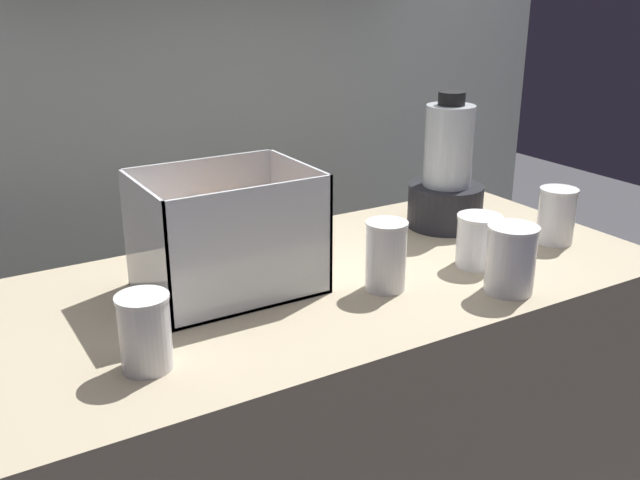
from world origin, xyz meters
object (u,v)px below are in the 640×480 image
(blender_pitcher, at_px, (447,179))
(juice_cup_carrot_right, at_px, (478,242))
(juice_cup_carrot_middle, at_px, (510,263))
(juice_cup_pomegranate_left, at_px, (386,260))
(juice_cup_carrot_far_left, at_px, (145,336))
(juice_cup_beet_far_right, at_px, (556,218))
(carrot_display_bin, at_px, (229,251))

(blender_pitcher, bearing_deg, juice_cup_carrot_right, -114.79)
(blender_pitcher, bearing_deg, juice_cup_carrot_middle, -112.05)
(juice_cup_pomegranate_left, height_order, juice_cup_carrot_right, juice_cup_pomegranate_left)
(juice_cup_carrot_far_left, xyz_separation_m, juice_cup_pomegranate_left, (0.48, 0.05, 0.00))
(juice_cup_carrot_right, relative_size, juice_cup_beet_far_right, 0.86)
(carrot_display_bin, xyz_separation_m, juice_cup_beet_far_right, (0.72, -0.14, -0.02))
(blender_pitcher, bearing_deg, juice_cup_beet_far_right, -57.12)
(carrot_display_bin, distance_m, juice_cup_beet_far_right, 0.74)
(juice_cup_carrot_far_left, height_order, juice_cup_carrot_middle, juice_cup_carrot_middle)
(juice_cup_carrot_far_left, bearing_deg, blender_pitcher, 18.88)
(blender_pitcher, xyz_separation_m, juice_cup_carrot_right, (-0.10, -0.23, -0.07))
(juice_cup_carrot_middle, bearing_deg, blender_pitcher, 67.95)
(blender_pitcher, height_order, juice_cup_carrot_far_left, blender_pitcher)
(juice_cup_carrot_right, bearing_deg, juice_cup_carrot_middle, -107.04)
(blender_pitcher, height_order, juice_cup_beet_far_right, blender_pitcher)
(juice_cup_pomegranate_left, xyz_separation_m, juice_cup_carrot_middle, (0.19, -0.13, -0.00))
(carrot_display_bin, distance_m, juice_cup_carrot_right, 0.51)
(juice_cup_beet_far_right, bearing_deg, juice_cup_carrot_middle, -153.16)
(carrot_display_bin, bearing_deg, juice_cup_carrot_right, -17.49)
(blender_pitcher, bearing_deg, carrot_display_bin, -172.85)
(juice_cup_carrot_right, bearing_deg, blender_pitcher, 65.21)
(juice_cup_carrot_far_left, bearing_deg, juice_cup_pomegranate_left, 6.40)
(blender_pitcher, bearing_deg, juice_cup_pomegranate_left, -146.10)
(juice_cup_carrot_far_left, distance_m, juice_cup_beet_far_right, 0.96)
(juice_cup_carrot_middle, distance_m, juice_cup_carrot_right, 0.14)
(blender_pitcher, distance_m, juice_cup_carrot_middle, 0.39)
(carrot_display_bin, relative_size, juice_cup_beet_far_right, 2.55)
(juice_cup_pomegranate_left, bearing_deg, carrot_display_bin, 148.82)
(juice_cup_carrot_middle, height_order, juice_cup_beet_far_right, juice_cup_carrot_middle)
(juice_cup_carrot_far_left, xyz_separation_m, juice_cup_carrot_middle, (0.67, -0.08, 0.00))
(juice_cup_pomegranate_left, relative_size, juice_cup_carrot_middle, 1.03)
(carrot_display_bin, xyz_separation_m, juice_cup_pomegranate_left, (0.25, -0.15, -0.02))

